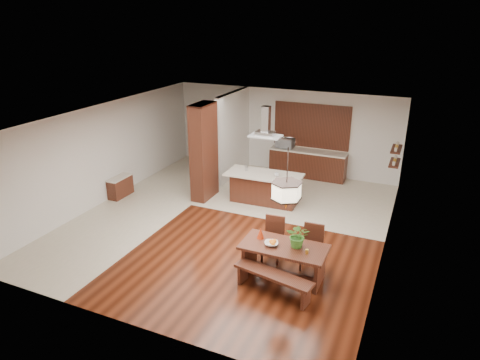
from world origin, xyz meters
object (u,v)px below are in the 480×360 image
at_px(pendant_lantern, 287,179).
at_px(foliage_plant, 298,236).
at_px(range_hood, 266,122).
at_px(dining_chair_right, 311,248).
at_px(hallway_console, 120,187).
at_px(dining_chair_left, 272,240).
at_px(fruit_bowl, 271,244).
at_px(microwave, 285,143).
at_px(dining_table, 284,254).
at_px(kitchen_island, 264,188).
at_px(island_cup, 277,175).
at_px(dining_bench, 273,283).

bearing_deg(pendant_lantern, foliage_plant, 15.08).
bearing_deg(range_hood, dining_chair_right, -53.23).
distance_m(hallway_console, dining_chair_right, 6.61).
distance_m(dining_chair_left, pendant_lantern, 1.87).
height_order(dining_chair_left, fruit_bowl, dining_chair_left).
bearing_deg(microwave, dining_chair_left, -73.01).
bearing_deg(microwave, dining_chair_right, -64.80).
distance_m(hallway_console, fruit_bowl, 6.14).
height_order(dining_chair_right, range_hood, range_hood).
relative_size(dining_table, pendant_lantern, 1.37).
distance_m(dining_chair_left, range_hood, 3.76).
height_order(dining_chair_left, microwave, microwave).
bearing_deg(dining_chair_right, foliage_plant, -113.69).
bearing_deg(fruit_bowl, dining_chair_left, 107.15).
distance_m(dining_chair_right, fruit_bowl, 0.98).
bearing_deg(hallway_console, dining_chair_right, -13.85).
distance_m(pendant_lantern, fruit_bowl, 1.48).
distance_m(hallway_console, kitchen_island, 4.43).
height_order(hallway_console, pendant_lantern, pendant_lantern).
xyz_separation_m(hallway_console, dining_chair_left, (5.51, -1.58, 0.20)).
height_order(kitchen_island, island_cup, island_cup).
xyz_separation_m(dining_table, dining_bench, (-0.00, -0.65, -0.32)).
bearing_deg(range_hood, dining_chair_left, -66.17).
height_order(hallway_console, dining_table, dining_table).
relative_size(hallway_console, range_hood, 0.98).
relative_size(dining_chair_right, foliage_plant, 1.93).
relative_size(dining_table, island_cup, 13.69).
bearing_deg(hallway_console, island_cup, 15.37).
xyz_separation_m(fruit_bowl, range_hood, (-1.49, 3.57, 1.68)).
bearing_deg(dining_chair_left, hallway_console, 160.07).
relative_size(pendant_lantern, fruit_bowl, 4.61).
xyz_separation_m(dining_chair_left, fruit_bowl, (0.19, -0.63, 0.27)).
bearing_deg(microwave, range_hood, -83.22).
height_order(dining_chair_left, island_cup, same).
bearing_deg(pendant_lantern, hallway_console, 160.34).
xyz_separation_m(dining_bench, range_hood, (-1.75, 4.14, 2.23)).
bearing_deg(pendant_lantern, kitchen_island, 116.63).
relative_size(dining_chair_right, fruit_bowl, 3.55).
bearing_deg(kitchen_island, dining_table, -65.19).
distance_m(dining_chair_left, fruit_bowl, 0.71).
relative_size(dining_chair_right, kitchen_island, 0.45).
bearing_deg(island_cup, fruit_bowl, -72.58).
distance_m(dining_bench, microwave, 7.09).
relative_size(dining_bench, island_cup, 12.70).
distance_m(hallway_console, microwave, 5.67).
xyz_separation_m(dining_bench, dining_chair_right, (0.45, 1.20, 0.27)).
bearing_deg(hallway_console, microwave, 44.98).
xyz_separation_m(dining_bench, microwave, (-1.99, 6.75, 0.88)).
bearing_deg(kitchen_island, hallway_console, -163.97).
relative_size(dining_table, dining_bench, 1.08).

